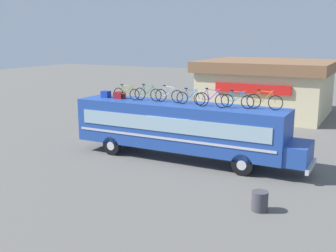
% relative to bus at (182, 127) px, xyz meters
% --- Properties ---
extents(ground_plane, '(120.00, 120.00, 0.00)m').
position_rel_bus_xyz_m(ground_plane, '(-0.21, -0.00, -1.81)').
color(ground_plane, '#605E59').
extents(bus, '(12.92, 2.49, 3.06)m').
position_rel_bus_xyz_m(bus, '(0.00, 0.00, 0.00)').
color(bus, '#23479E').
rests_on(bus, ground).
extents(luggage_bag_1, '(0.47, 0.41, 0.38)m').
position_rel_bus_xyz_m(luggage_bag_1, '(-4.98, 0.04, 1.44)').
color(luggage_bag_1, '#193899').
rests_on(luggage_bag_1, bus).
extents(luggage_bag_2, '(0.54, 0.50, 0.39)m').
position_rel_bus_xyz_m(luggage_bag_2, '(-4.04, 0.07, 1.44)').
color(luggage_bag_2, maroon).
rests_on(luggage_bag_2, bus).
extents(rooftop_bicycle_1, '(1.72, 0.44, 0.87)m').
position_rel_bus_xyz_m(rooftop_bicycle_1, '(-3.43, -0.12, 1.61)').
color(rooftop_bicycle_1, black).
rests_on(rooftop_bicycle_1, bus).
extents(rooftop_bicycle_2, '(1.72, 0.44, 0.93)m').
position_rel_bus_xyz_m(rooftop_bicycle_2, '(-2.16, 0.11, 1.63)').
color(rooftop_bicycle_2, black).
rests_on(rooftop_bicycle_2, bus).
extents(rooftop_bicycle_3, '(1.69, 0.44, 0.93)m').
position_rel_bus_xyz_m(rooftop_bicycle_3, '(-0.85, 0.14, 1.63)').
color(rooftop_bicycle_3, black).
rests_on(rooftop_bicycle_3, bus).
extents(rooftop_bicycle_4, '(1.66, 0.44, 0.88)m').
position_rel_bus_xyz_m(rooftop_bicycle_4, '(0.53, -0.03, 1.61)').
color(rooftop_bicycle_4, black).
rests_on(rooftop_bicycle_4, bus).
extents(rooftop_bicycle_5, '(1.81, 0.44, 0.98)m').
position_rel_bus_xyz_m(rooftop_bicycle_5, '(1.81, -0.29, 1.65)').
color(rooftop_bicycle_5, black).
rests_on(rooftop_bicycle_5, bus).
extents(rooftop_bicycle_6, '(1.73, 0.44, 0.90)m').
position_rel_bus_xyz_m(rooftop_bicycle_6, '(3.01, 0.11, 1.62)').
color(rooftop_bicycle_6, black).
rests_on(rooftop_bicycle_6, bus).
extents(rooftop_bicycle_7, '(1.81, 0.44, 0.97)m').
position_rel_bus_xyz_m(rooftop_bicycle_7, '(4.33, 0.33, 1.65)').
color(rooftop_bicycle_7, black).
rests_on(rooftop_bicycle_7, bus).
extents(roadside_building, '(10.58, 9.68, 4.58)m').
position_rel_bus_xyz_m(roadside_building, '(0.54, 15.70, 0.53)').
color(roadside_building, beige).
rests_on(roadside_building, ground).
extents(trash_bin, '(0.63, 0.63, 0.77)m').
position_rel_bus_xyz_m(trash_bin, '(5.65, -4.76, -1.43)').
color(trash_bin, '#3F3F47').
rests_on(trash_bin, ground).
extents(traffic_cone, '(0.33, 0.33, 0.51)m').
position_rel_bus_xyz_m(traffic_cone, '(5.23, -3.66, -1.56)').
color(traffic_cone, orange).
rests_on(traffic_cone, ground).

